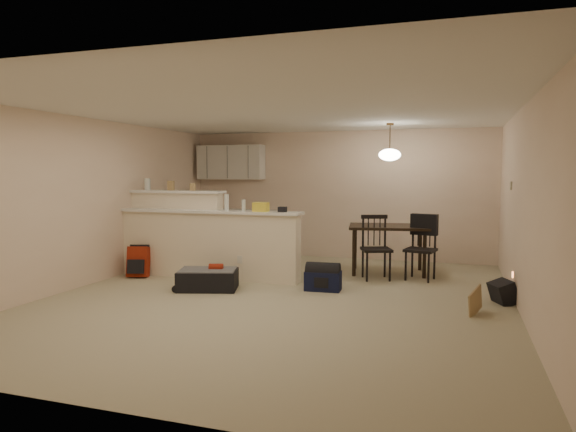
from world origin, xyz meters
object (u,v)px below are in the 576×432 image
at_px(suitcase, 208,280).
at_px(dining_chair_near, 376,248).
at_px(dining_table, 388,231).
at_px(red_backpack, 138,262).
at_px(navy_duffel, 323,281).
at_px(black_daypack, 503,293).
at_px(pendant_lamp, 390,154).
at_px(dining_chair_far, 421,248).

bearing_deg(suitcase, dining_chair_near, 16.98).
relative_size(dining_table, red_backpack, 2.89).
xyz_separation_m(suitcase, navy_duffel, (1.60, 0.46, -0.00)).
distance_m(navy_duffel, black_daypack, 2.39).
relative_size(pendant_lamp, navy_duffel, 1.22).
bearing_deg(dining_table, dining_chair_near, -110.51).
distance_m(dining_table, navy_duffel, 1.83).
bearing_deg(red_backpack, dining_chair_near, -0.46).
height_order(dining_chair_near, black_daypack, dining_chair_near).
relative_size(dining_chair_far, navy_duffel, 1.99).
relative_size(dining_chair_near, dining_chair_far, 1.00).
bearing_deg(black_daypack, navy_duffel, 66.07).
bearing_deg(dining_chair_near, red_backpack, 174.34).
xyz_separation_m(dining_chair_far, suitcase, (-2.87, -1.64, -0.36)).
bearing_deg(suitcase, red_backpack, 146.05).
bearing_deg(pendant_lamp, dining_chair_far, -36.03).
bearing_deg(suitcase, navy_duffel, -0.50).
bearing_deg(dining_chair_far, dining_chair_near, -152.57).
bearing_deg(red_backpack, pendant_lamp, 6.90).
bearing_deg(navy_duffel, black_daypack, -3.72).
relative_size(dining_table, black_daypack, 4.37).
height_order(suitcase, red_backpack, red_backpack).
bearing_deg(dining_chair_near, pendant_lamp, 57.96).
relative_size(dining_chair_near, suitcase, 1.22).
distance_m(pendant_lamp, black_daypack, 2.95).
height_order(pendant_lamp, dining_chair_near, pendant_lamp).
bearing_deg(navy_duffel, dining_chair_far, 39.08).
bearing_deg(dining_chair_far, black_daypack, -33.97).
xyz_separation_m(pendant_lamp, red_backpack, (-3.80, -1.58, -1.74)).
relative_size(suitcase, black_daypack, 2.57).
bearing_deg(black_daypack, suitcase, 72.67).
bearing_deg(black_daypack, pendant_lamp, 22.60).
bearing_deg(navy_duffel, dining_chair_near, 55.03).
distance_m(suitcase, navy_duffel, 1.66).
xyz_separation_m(red_backpack, navy_duffel, (3.08, 0.00, -0.11)).
bearing_deg(red_backpack, suitcase, -33.04).
bearing_deg(dining_chair_near, black_daypack, -50.32).
relative_size(dining_table, dining_chair_far, 1.40).
distance_m(pendant_lamp, red_backpack, 4.47).
xyz_separation_m(dining_chair_near, red_backpack, (-3.69, -1.00, -0.26)).
bearing_deg(pendant_lamp, navy_duffel, -114.57).
xyz_separation_m(dining_table, dining_chair_far, (0.55, -0.40, -0.20)).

